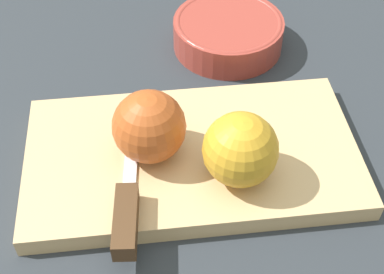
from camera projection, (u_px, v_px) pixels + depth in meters
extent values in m
plane|color=#282D33|center=(192.00, 163.00, 0.61)|extent=(4.00, 4.00, 0.00)
cube|color=tan|center=(192.00, 156.00, 0.60)|extent=(0.40, 0.26, 0.02)
sphere|color=gold|center=(240.00, 150.00, 0.54)|extent=(0.08, 0.08, 0.08)
cylinder|color=beige|center=(236.00, 153.00, 0.54)|extent=(0.04, 0.07, 0.07)
sphere|color=#AD4C1E|center=(149.00, 127.00, 0.56)|extent=(0.08, 0.08, 0.08)
cylinder|color=beige|center=(142.00, 127.00, 0.56)|extent=(0.02, 0.07, 0.07)
cube|color=silver|center=(131.00, 158.00, 0.58)|extent=(0.04, 0.10, 0.00)
cube|color=#472D19|center=(126.00, 221.00, 0.52)|extent=(0.04, 0.08, 0.02)
cylinder|color=#99382D|center=(228.00, 34.00, 0.74)|extent=(0.15, 0.15, 0.04)
torus|color=#99382D|center=(229.00, 23.00, 0.73)|extent=(0.15, 0.15, 0.01)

